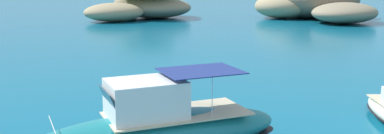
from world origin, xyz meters
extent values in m
ellipsoid|color=#84755B|center=(28.64, 61.42, 1.67)|extent=(15.66, 15.73, 3.33)
ellipsoid|color=#84755B|center=(25.73, 73.15, 1.92)|extent=(16.80, 18.35, 3.84)
ellipsoid|color=#9E8966|center=(20.55, 70.35, 2.18)|extent=(13.76, 13.72, 4.37)
ellipsoid|color=#84755B|center=(-2.35, 71.96, 1.84)|extent=(16.22, 15.85, 3.68)
ellipsoid|color=#9E8966|center=(-8.90, 65.35, 1.55)|extent=(12.28, 10.91, 3.11)
ellipsoid|color=#84755B|center=(-7.33, 73.46, 2.08)|extent=(6.10, 7.63, 4.16)
ellipsoid|color=#19727A|center=(0.78, 7.29, 0.93)|extent=(11.40, 7.01, 1.86)
cube|color=#C6B793|center=(1.55, 7.59, 1.72)|extent=(6.62, 4.77, 0.06)
cube|color=silver|center=(0.27, 7.10, 2.52)|extent=(3.69, 3.25, 1.53)
cube|color=#2D4756|center=(-1.18, 6.54, 2.67)|extent=(1.08, 2.11, 0.81)
cylinder|color=silver|center=(-3.20, 5.76, 1.90)|extent=(0.86, 2.16, 0.04)
cube|color=navy|center=(2.57, 7.98, 3.47)|extent=(3.99, 3.57, 0.04)
cylinder|color=silver|center=(2.99, 6.91, 2.60)|extent=(0.03, 0.03, 1.75)
cylinder|color=silver|center=(2.16, 9.06, 2.60)|extent=(0.03, 0.03, 1.75)
camera|label=1|loc=(1.57, -10.80, 7.42)|focal=42.28mm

